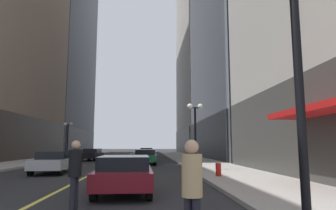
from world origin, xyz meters
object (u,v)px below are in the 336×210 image
object	(u,v)px
car_green	(145,156)
car_navy	(147,152)
pedestrian_in_tan_trench	(192,185)
traffic_light_near_right	(247,44)
fire_hydrant_right	(218,171)
street_lamp_left_far	(68,132)
car_silver	(54,161)
pedestrian_in_black_coat	(75,169)
car_black	(92,154)
car_maroon	(124,173)
street_lamp_right_mid	(195,121)

from	to	relation	value
car_green	car_navy	world-z (taller)	same
pedestrian_in_tan_trench	traffic_light_near_right	world-z (taller)	traffic_light_near_right
car_navy	car_green	bearing A→B (deg)	-90.07
car_green	fire_hydrant_right	distance (m)	12.18
fire_hydrant_right	car_navy	bearing A→B (deg)	97.98
car_green	pedestrian_in_tan_trench	bearing A→B (deg)	-87.37
street_lamp_left_far	fire_hydrant_right	world-z (taller)	street_lamp_left_far
pedestrian_in_tan_trench	car_silver	bearing A→B (deg)	114.96
car_navy	traffic_light_near_right	xyz separation A→B (m)	(2.26, -36.60, 3.02)
pedestrian_in_tan_trench	pedestrian_in_black_coat	distance (m)	4.09
car_silver	car_black	world-z (taller)	same
car_green	pedestrian_in_black_coat	size ratio (longest dim) A/B	2.23
car_maroon	traffic_light_near_right	world-z (taller)	traffic_light_near_right
car_green	traffic_light_near_right	xyz separation A→B (m)	(2.28, -20.97, 3.02)
car_green	pedestrian_in_tan_trench	xyz separation A→B (m)	(1.00, -21.77, 0.33)
traffic_light_near_right	street_lamp_left_far	bearing A→B (deg)	110.81
car_black	street_lamp_right_mid	xyz separation A→B (m)	(9.37, -14.93, 2.54)
car_navy	pedestrian_in_tan_trench	bearing A→B (deg)	-88.50
car_black	street_lamp_left_far	world-z (taller)	street_lamp_left_far
fire_hydrant_right	street_lamp_right_mid	bearing A→B (deg)	96.85
car_green	pedestrian_in_tan_trench	distance (m)	21.79
traffic_light_near_right	street_lamp_left_far	xyz separation A→B (m)	(-11.75, 30.92, -0.49)
car_maroon	car_green	xyz separation A→B (m)	(0.56, 15.78, -0.00)
car_maroon	fire_hydrant_right	world-z (taller)	car_maroon
pedestrian_in_black_coat	street_lamp_right_mid	distance (m)	12.47
car_green	traffic_light_near_right	distance (m)	21.31
car_silver	street_lamp_right_mid	xyz separation A→B (m)	(8.84, 0.39, 2.54)
car_maroon	car_silver	distance (m)	9.40
street_lamp_left_far	pedestrian_in_tan_trench	bearing A→B (deg)	-71.73
fire_hydrant_right	pedestrian_in_tan_trench	bearing A→B (deg)	-105.50
street_lamp_right_mid	fire_hydrant_right	size ratio (longest dim) A/B	5.54
pedestrian_in_black_coat	street_lamp_right_mid	size ratio (longest dim) A/B	0.41
car_navy	fire_hydrant_right	size ratio (longest dim) A/B	5.26
car_silver	pedestrian_in_black_coat	xyz separation A→B (m)	(3.88, -10.84, 0.35)
car_silver	pedestrian_in_black_coat	size ratio (longest dim) A/B	2.39
car_silver	street_lamp_right_mid	bearing A→B (deg)	2.52
traffic_light_near_right	pedestrian_in_black_coat	bearing A→B (deg)	149.13
car_green	street_lamp_right_mid	xyz separation A→B (m)	(3.33, -7.40, 2.54)
car_black	traffic_light_near_right	bearing A→B (deg)	-73.72
pedestrian_in_black_coat	traffic_light_near_right	distance (m)	5.28
car_maroon	car_green	size ratio (longest dim) A/B	1.07
car_maroon	pedestrian_in_tan_trench	size ratio (longest dim) A/B	2.43
fire_hydrant_right	car_silver	bearing A→B (deg)	158.00
traffic_light_near_right	car_green	bearing A→B (deg)	96.21
car_silver	fire_hydrant_right	xyz separation A→B (m)	(9.34, -3.77, -0.32)
pedestrian_in_tan_trench	car_black	bearing A→B (deg)	103.51
car_maroon	street_lamp_left_far	xyz separation A→B (m)	(-8.90, 25.74, 2.54)
pedestrian_in_black_coat	car_black	bearing A→B (deg)	99.57
pedestrian_in_tan_trench	car_green	bearing A→B (deg)	92.63
car_silver	traffic_light_near_right	distance (m)	15.60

